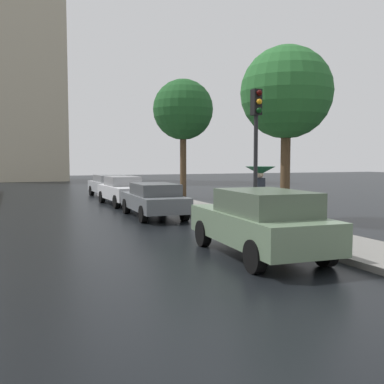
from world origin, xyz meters
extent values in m
plane|color=black|center=(0.00, 0.00, 0.00)|extent=(120.00, 120.00, 0.00)
cube|color=slate|center=(2.73, 4.49, 0.67)|extent=(2.00, 4.44, 0.67)
cube|color=#4D5C49|center=(2.71, 4.15, 1.27)|extent=(1.68, 2.43, 0.53)
cylinder|color=black|center=(1.99, 5.97, 0.33)|extent=(0.26, 0.68, 0.67)
cylinder|color=black|center=(3.62, 5.88, 0.33)|extent=(0.26, 0.68, 0.67)
cylinder|color=black|center=(1.84, 3.10, 0.33)|extent=(0.26, 0.68, 0.67)
cylinder|color=black|center=(3.46, 3.01, 0.33)|extent=(0.26, 0.68, 0.67)
cube|color=slate|center=(2.53, 11.98, 0.59)|extent=(1.80, 4.36, 0.56)
cube|color=#494D50|center=(2.52, 11.79, 1.09)|extent=(1.54, 2.32, 0.44)
cylinder|color=black|center=(1.80, 13.43, 0.31)|extent=(0.24, 0.63, 0.62)
cylinder|color=black|center=(3.34, 13.38, 0.31)|extent=(0.24, 0.63, 0.62)
cylinder|color=black|center=(1.72, 10.58, 0.31)|extent=(0.24, 0.63, 0.62)
cylinder|color=black|center=(3.25, 10.53, 0.31)|extent=(0.24, 0.63, 0.62)
cube|color=#B2B5BA|center=(2.93, 21.94, 0.61)|extent=(2.06, 4.47, 0.60)
cube|color=gray|center=(2.92, 22.05, 1.11)|extent=(1.71, 2.25, 0.40)
cylinder|color=black|center=(2.02, 23.33, 0.31)|extent=(0.25, 0.62, 0.61)
cylinder|color=black|center=(3.68, 23.42, 0.31)|extent=(0.25, 0.62, 0.61)
cylinder|color=black|center=(2.18, 20.45, 0.31)|extent=(0.25, 0.62, 0.61)
cylinder|color=black|center=(3.84, 20.54, 0.31)|extent=(0.25, 0.62, 0.61)
cube|color=silver|center=(2.53, 16.96, 0.62)|extent=(1.80, 4.37, 0.63)
cube|color=gray|center=(2.52, 17.15, 1.17)|extent=(1.50, 1.90, 0.46)
cylinder|color=black|center=(1.73, 18.34, 0.31)|extent=(0.25, 0.62, 0.61)
cylinder|color=black|center=(3.21, 18.41, 0.31)|extent=(0.25, 0.62, 0.61)
cylinder|color=black|center=(1.85, 15.51, 0.31)|extent=(0.25, 0.62, 0.61)
cylinder|color=black|center=(3.33, 15.57, 0.31)|extent=(0.25, 0.62, 0.61)
cylinder|color=black|center=(5.00, 8.35, 0.56)|extent=(0.14, 0.14, 0.83)
cylinder|color=black|center=(5.18, 8.35, 0.56)|extent=(0.14, 0.14, 0.83)
cylinder|color=#232833|center=(5.09, 8.35, 1.29)|extent=(0.35, 0.35, 0.64)
sphere|color=beige|center=(5.09, 8.35, 1.73)|extent=(0.23, 0.23, 0.23)
cube|color=#3F2314|center=(4.84, 8.34, 1.02)|extent=(0.21, 0.11, 0.24)
cylinder|color=#4C4C51|center=(5.09, 8.35, 1.61)|extent=(0.02, 0.02, 0.77)
cone|color=#144C2D|center=(5.09, 8.35, 1.86)|extent=(0.99, 0.99, 0.27)
cylinder|color=black|center=(4.17, 7.08, 1.83)|extent=(0.12, 0.12, 3.38)
cube|color=black|center=(4.17, 7.08, 3.89)|extent=(0.26, 0.26, 0.75)
sphere|color=#360503|center=(4.17, 6.91, 4.14)|extent=(0.17, 0.17, 0.17)
sphere|color=orange|center=(4.17, 6.91, 3.89)|extent=(0.17, 0.17, 0.17)
sphere|color=black|center=(4.17, 6.91, 3.64)|extent=(0.17, 0.17, 0.17)
cylinder|color=#4C3823|center=(6.73, 9.32, 1.74)|extent=(0.35, 0.35, 3.48)
sphere|color=#28662D|center=(6.73, 9.32, 4.65)|extent=(3.32, 3.32, 3.32)
cylinder|color=#4C3823|center=(6.54, 19.20, 1.93)|extent=(0.36, 0.36, 3.87)
sphere|color=#1E5123|center=(6.54, 19.20, 5.06)|extent=(3.41, 3.41, 3.41)
cube|color=#B2A88E|center=(-1.12, 45.74, 16.29)|extent=(8.17, 6.34, 32.58)
camera|label=1|loc=(-2.49, -4.26, 2.21)|focal=41.14mm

